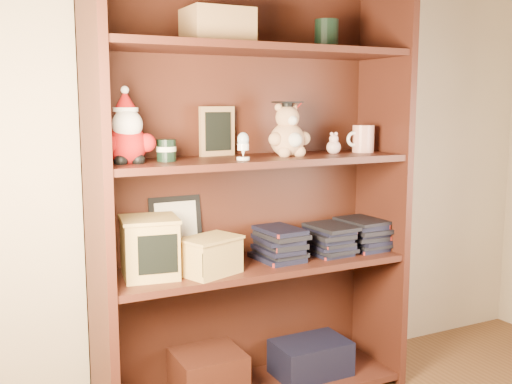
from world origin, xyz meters
The scene contains 16 objects.
bookcase centered at (-0.06, 1.36, 0.78)m, with size 1.20×0.35×1.60m.
shelf_lower centered at (-0.06, 1.30, 0.54)m, with size 1.14×0.33×0.02m.
shelf_upper centered at (-0.06, 1.30, 0.94)m, with size 1.14×0.33×0.02m.
santa_plush centered at (-0.54, 1.30, 1.05)m, with size 0.19×0.13×0.26m.
teachers_tin centered at (-0.40, 1.31, 0.99)m, with size 0.07×0.07×0.08m.
chalkboard_plaque centered at (-0.16, 1.42, 1.04)m, with size 0.14×0.08×0.18m.
egg_cup centered at (-0.14, 1.23, 1.00)m, with size 0.05×0.05×0.10m.
grad_teddy_bear centered at (0.08, 1.30, 1.03)m, with size 0.17×0.15×0.21m.
pink_figurine centered at (0.29, 1.31, 0.98)m, with size 0.06×0.06×0.09m.
teacher_mug centered at (0.43, 1.30, 1.00)m, with size 0.12×0.09×0.11m.
certificate_frame centered at (-0.32, 1.44, 0.68)m, with size 0.20×0.05×0.25m.
treats_box centered at (-0.47, 1.30, 0.66)m, with size 0.22×0.22×0.21m.
pencils_box centered at (-0.27, 1.24, 0.62)m, with size 0.24×0.21×0.13m.
book_stack_left centered at (0.04, 1.30, 0.61)m, with size 0.14×0.20×0.11m.
book_stack_mid centered at (0.26, 1.30, 0.61)m, with size 0.14×0.20×0.13m.
book_stack_right centered at (0.44, 1.30, 0.61)m, with size 0.14×0.20×0.13m.
Camera 1 is at (-1.05, -0.66, 1.15)m, focal length 42.00 mm.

